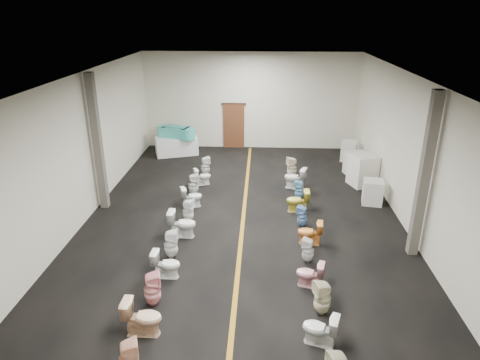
% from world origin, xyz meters
% --- Properties ---
extents(floor, '(16.00, 16.00, 0.00)m').
position_xyz_m(floor, '(0.00, 0.00, 0.00)').
color(floor, black).
rests_on(floor, ground).
extents(ceiling, '(16.00, 16.00, 0.00)m').
position_xyz_m(ceiling, '(0.00, 0.00, 4.50)').
color(ceiling, black).
rests_on(ceiling, ground).
extents(wall_back, '(10.00, 0.00, 10.00)m').
position_xyz_m(wall_back, '(0.00, 8.00, 2.25)').
color(wall_back, beige).
rests_on(wall_back, ground).
extents(wall_left, '(0.00, 16.00, 16.00)m').
position_xyz_m(wall_left, '(-5.00, 0.00, 2.25)').
color(wall_left, beige).
rests_on(wall_left, ground).
extents(wall_right, '(0.00, 16.00, 16.00)m').
position_xyz_m(wall_right, '(5.00, 0.00, 2.25)').
color(wall_right, beige).
rests_on(wall_right, ground).
extents(aisle_stripe, '(0.12, 15.60, 0.01)m').
position_xyz_m(aisle_stripe, '(0.00, 0.00, 0.00)').
color(aisle_stripe, '#916515').
rests_on(aisle_stripe, floor).
extents(back_door, '(1.00, 0.10, 2.10)m').
position_xyz_m(back_door, '(-0.80, 7.94, 1.05)').
color(back_door, '#562D19').
rests_on(back_door, floor).
extents(door_frame, '(1.15, 0.08, 0.10)m').
position_xyz_m(door_frame, '(-0.80, 7.95, 2.12)').
color(door_frame, '#331C11').
rests_on(door_frame, back_door).
extents(column_left, '(0.25, 0.25, 4.50)m').
position_xyz_m(column_left, '(-4.75, 1.00, 2.25)').
color(column_left, '#59544C').
rests_on(column_left, floor).
extents(column_right, '(0.25, 0.25, 4.50)m').
position_xyz_m(column_right, '(4.75, -1.50, 2.25)').
color(column_right, '#59544C').
rests_on(column_right, floor).
extents(display_table, '(2.07, 1.49, 0.83)m').
position_xyz_m(display_table, '(-3.37, 6.71, 0.42)').
color(display_table, white).
rests_on(display_table, floor).
extents(bathtub, '(1.80, 1.03, 0.55)m').
position_xyz_m(bathtub, '(-3.37, 6.71, 1.07)').
color(bathtub, '#3FB7AC').
rests_on(bathtub, display_table).
extents(appliance_crate_a, '(0.76, 0.76, 0.84)m').
position_xyz_m(appliance_crate_a, '(4.40, 1.73, 0.42)').
color(appliance_crate_a, silver).
rests_on(appliance_crate_a, floor).
extents(appliance_crate_b, '(1.11, 1.11, 1.19)m').
position_xyz_m(appliance_crate_b, '(4.40, 3.41, 0.60)').
color(appliance_crate_b, silver).
rests_on(appliance_crate_b, floor).
extents(appliance_crate_c, '(1.01, 1.01, 0.93)m').
position_xyz_m(appliance_crate_c, '(4.40, 4.49, 0.47)').
color(appliance_crate_c, beige).
rests_on(appliance_crate_c, floor).
extents(appliance_crate_d, '(0.78, 0.78, 0.89)m').
position_xyz_m(appliance_crate_d, '(4.40, 6.24, 0.45)').
color(appliance_crate_d, silver).
rests_on(appliance_crate_d, floor).
extents(toilet_left_1, '(0.47, 0.46, 0.79)m').
position_xyz_m(toilet_left_1, '(-1.78, -6.13, 0.40)').
color(toilet_left_1, '#F7B697').
rests_on(toilet_left_1, floor).
extents(toilet_left_2, '(0.81, 0.47, 0.81)m').
position_xyz_m(toilet_left_2, '(-1.82, -5.02, 0.41)').
color(toilet_left_2, beige).
rests_on(toilet_left_2, floor).
extents(toilet_left_3, '(0.48, 0.48, 0.84)m').
position_xyz_m(toilet_left_3, '(-1.85, -4.09, 0.42)').
color(toilet_left_3, '#F8A6AA').
rests_on(toilet_left_3, floor).
extents(toilet_left_4, '(0.72, 0.42, 0.72)m').
position_xyz_m(toilet_left_4, '(-1.78, -2.98, 0.36)').
color(toilet_left_4, white).
rests_on(toilet_left_4, floor).
extents(toilet_left_5, '(0.40, 0.40, 0.82)m').
position_xyz_m(toilet_left_5, '(-1.84, -2.08, 0.41)').
color(toilet_left_5, white).
rests_on(toilet_left_5, floor).
extents(toilet_left_6, '(0.81, 0.46, 0.83)m').
position_xyz_m(toilet_left_6, '(-1.74, -0.91, 0.41)').
color(toilet_left_6, white).
rests_on(toilet_left_6, floor).
extents(toilet_left_7, '(0.43, 0.43, 0.76)m').
position_xyz_m(toilet_left_7, '(-1.72, 0.04, 0.38)').
color(toilet_left_7, white).
rests_on(toilet_left_7, floor).
extents(toilet_left_8, '(0.81, 0.64, 0.73)m').
position_xyz_m(toilet_left_8, '(-1.79, 1.13, 0.36)').
color(toilet_left_8, white).
rests_on(toilet_left_8, floor).
extents(toilet_left_9, '(0.45, 0.44, 0.80)m').
position_xyz_m(toilet_left_9, '(-1.88, 2.14, 0.40)').
color(toilet_left_9, silver).
rests_on(toilet_left_9, floor).
extents(toilet_left_10, '(0.74, 0.59, 0.66)m').
position_xyz_m(toilet_left_10, '(-1.69, 3.12, 0.33)').
color(toilet_left_10, white).
rests_on(toilet_left_10, floor).
extents(toilet_left_11, '(0.45, 0.45, 0.78)m').
position_xyz_m(toilet_left_11, '(-1.70, 4.12, 0.39)').
color(toilet_left_11, white).
rests_on(toilet_left_11, floor).
extents(toilet_right_1, '(0.80, 0.61, 0.73)m').
position_xyz_m(toilet_right_1, '(1.78, -5.13, 0.36)').
color(toilet_right_1, silver).
rests_on(toilet_right_1, floor).
extents(toilet_right_2, '(0.47, 0.47, 0.82)m').
position_xyz_m(toilet_right_2, '(1.94, -4.18, 0.41)').
color(toilet_right_2, beige).
rests_on(toilet_right_2, floor).
extents(toilet_right_3, '(0.74, 0.54, 0.68)m').
position_xyz_m(toilet_right_3, '(1.77, -3.19, 0.34)').
color(toilet_right_3, pink).
rests_on(toilet_right_3, floor).
extents(toilet_right_4, '(0.41, 0.41, 0.70)m').
position_xyz_m(toilet_right_4, '(1.83, -2.11, 0.35)').
color(toilet_right_4, silver).
rests_on(toilet_right_4, floor).
extents(toilet_right_5, '(0.74, 0.48, 0.71)m').
position_xyz_m(toilet_right_5, '(1.97, -1.15, 0.36)').
color(toilet_right_5, orange).
rests_on(toilet_right_5, floor).
extents(toilet_right_6, '(0.42, 0.41, 0.69)m').
position_xyz_m(toilet_right_6, '(1.84, -0.10, 0.34)').
color(toilet_right_6, '#6F9BCD').
rests_on(toilet_right_6, floor).
extents(toilet_right_7, '(0.76, 0.44, 0.77)m').
position_xyz_m(toilet_right_7, '(1.78, 0.96, 0.38)').
color(toilet_right_7, gold).
rests_on(toilet_right_7, floor).
extents(toilet_right_8, '(0.39, 0.38, 0.69)m').
position_xyz_m(toilet_right_8, '(1.91, 1.97, 0.35)').
color(toilet_right_8, '#70B0D1').
rests_on(toilet_right_8, floor).
extents(toilet_right_9, '(0.93, 0.72, 0.83)m').
position_xyz_m(toilet_right_9, '(1.82, 2.93, 0.42)').
color(toilet_right_9, white).
rests_on(toilet_right_9, floor).
extents(toilet_right_10, '(0.49, 0.49, 0.84)m').
position_xyz_m(toilet_right_10, '(1.77, 4.06, 0.42)').
color(toilet_right_10, '#F5E9C8').
rests_on(toilet_right_10, floor).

